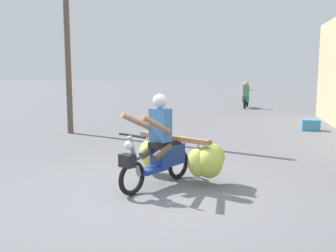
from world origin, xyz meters
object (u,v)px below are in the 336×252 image
Objects in this scene: motorbike_main_loaded at (177,154)px; utility_pole at (67,24)px; produce_crate at (310,125)px; motorbike_distant_ahead_left at (246,97)px.

utility_pole is at bearing 132.09° from motorbike_main_loaded.
produce_crate is (3.31, 6.66, -0.34)m from motorbike_main_loaded.
motorbike_main_loaded is 1.11× the size of motorbike_distant_ahead_left.
produce_crate is 8.40m from utility_pole.
motorbike_distant_ahead_left is 0.24× the size of utility_pole.
motorbike_main_loaded is 7.45m from produce_crate.
produce_crate is 0.08× the size of utility_pole.
utility_pole reaches higher than motorbike_distant_ahead_left.
utility_pole reaches higher than motorbike_main_loaded.
utility_pole is (-4.21, 4.66, 2.83)m from motorbike_main_loaded.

